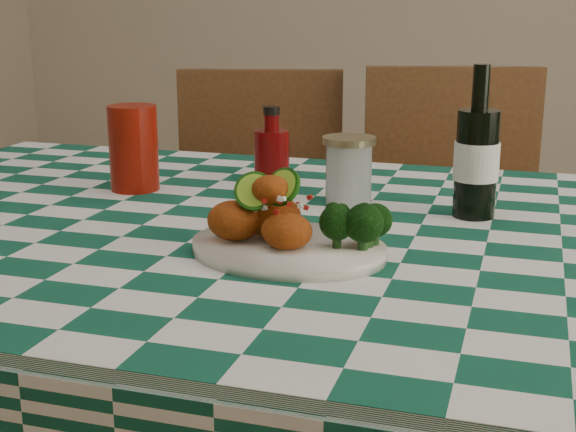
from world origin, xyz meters
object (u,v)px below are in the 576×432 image
(red_tumbler, at_px, (134,148))
(mason_jar, at_px, (349,170))
(ketchup_bottle, at_px, (272,143))
(beer_bottle, at_px, (477,142))
(wooden_chair_left, at_px, (257,266))
(wooden_chair_right, at_px, (457,277))
(plate, at_px, (288,249))
(fried_chicken_pile, at_px, (273,209))

(red_tumbler, relative_size, mason_jar, 1.35)
(ketchup_bottle, bearing_deg, beer_bottle, -22.51)
(mason_jar, xyz_separation_m, wooden_chair_left, (-0.35, 0.51, -0.37))
(beer_bottle, xyz_separation_m, wooden_chair_right, (-0.06, 0.58, -0.43))
(wooden_chair_right, bearing_deg, plate, -115.02)
(mason_jar, bearing_deg, beer_bottle, -7.45)
(ketchup_bottle, height_order, beer_bottle, beer_bottle)
(beer_bottle, distance_m, wooden_chair_right, 0.72)
(fried_chicken_pile, height_order, red_tumbler, red_tumbler)
(fried_chicken_pile, relative_size, mason_jar, 1.25)
(fried_chicken_pile, xyz_separation_m, wooden_chair_right, (0.18, 0.86, -0.37))
(wooden_chair_left, distance_m, wooden_chair_right, 0.49)
(mason_jar, height_order, wooden_chair_left, wooden_chair_left)
(fried_chicken_pile, distance_m, beer_bottle, 0.38)
(red_tumbler, height_order, beer_bottle, beer_bottle)
(plate, height_order, beer_bottle, beer_bottle)
(red_tumbler, distance_m, wooden_chair_right, 0.87)
(wooden_chair_left, xyz_separation_m, wooden_chair_right, (0.49, 0.04, 0.01))
(red_tumbler, distance_m, wooden_chair_left, 0.66)
(beer_bottle, bearing_deg, red_tumbler, 179.20)
(ketchup_bottle, height_order, wooden_chair_left, wooden_chair_left)
(wooden_chair_left, bearing_deg, ketchup_bottle, -81.65)
(red_tumbler, bearing_deg, mason_jar, 2.80)
(wooden_chair_left, bearing_deg, wooden_chair_right, -10.55)
(red_tumbler, distance_m, beer_bottle, 0.60)
(wooden_chair_right, bearing_deg, fried_chicken_pile, -116.38)
(wooden_chair_right, bearing_deg, mason_jar, -119.37)
(beer_bottle, bearing_deg, plate, -128.71)
(wooden_chair_right, bearing_deg, red_tumbler, -147.85)
(ketchup_bottle, distance_m, wooden_chair_right, 0.65)
(red_tumbler, bearing_deg, wooden_chair_left, 85.09)
(fried_chicken_pile, xyz_separation_m, beer_bottle, (0.24, 0.28, 0.06))
(fried_chicken_pile, xyz_separation_m, ketchup_bottle, (-0.15, 0.44, 0.01))
(plate, height_order, wooden_chair_right, wooden_chair_right)
(red_tumbler, xyz_separation_m, ketchup_bottle, (0.21, 0.15, -0.01))
(ketchup_bottle, height_order, wooden_chair_right, wooden_chair_right)
(beer_bottle, distance_m, wooden_chair_left, 0.89)
(fried_chicken_pile, distance_m, mason_jar, 0.31)
(ketchup_bottle, relative_size, beer_bottle, 0.58)
(plate, bearing_deg, wooden_chair_left, 112.29)
(plate, relative_size, wooden_chair_left, 0.29)
(fried_chicken_pile, xyz_separation_m, mason_jar, (0.03, 0.31, -0.01))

